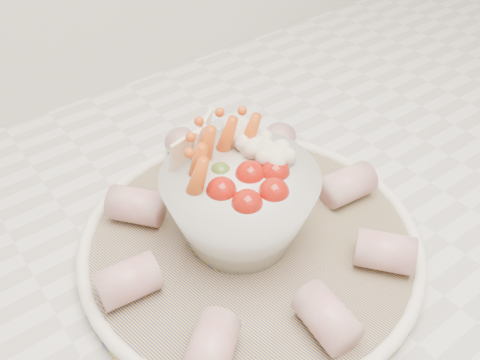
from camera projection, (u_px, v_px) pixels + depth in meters
serving_platter at (251, 242)px, 0.51m from camera, size 0.37×0.37×0.02m
veggie_bowl at (240, 200)px, 0.48m from camera, size 0.14×0.14×0.11m
cured_meat_rolls at (250, 227)px, 0.49m from camera, size 0.29×0.30×0.03m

